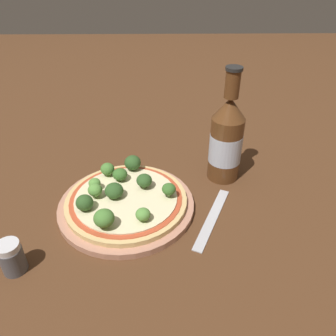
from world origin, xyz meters
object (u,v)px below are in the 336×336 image
beer_bottle (226,140)px  pepper_shaker (12,257)px  fork (212,218)px  pizza (127,198)px

beer_bottle → pepper_shaker: size_ratio=4.29×
beer_bottle → fork: beer_bottle is taller
beer_bottle → pepper_shaker: beer_bottle is taller
beer_bottle → fork: bearing=-106.2°
pepper_shaker → fork: size_ratio=0.33×
beer_bottle → pepper_shaker: bearing=-145.7°
pepper_shaker → beer_bottle: bearing=34.3°
pizza → beer_bottle: 0.23m
pizza → pepper_shaker: (-0.16, -0.15, 0.01)m
beer_bottle → pepper_shaker: 0.43m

